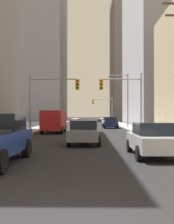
{
  "coord_description": "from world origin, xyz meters",
  "views": [
    {
      "loc": [
        0.49,
        -3.83,
        1.86
      ],
      "look_at": [
        0.0,
        34.69,
        2.24
      ],
      "focal_mm": 43.91,
      "sensor_mm": 36.0,
      "label": 1
    }
  ],
  "objects_px": {
    "cargo_van_red": "(54,120)",
    "traffic_signal_far_right": "(103,105)",
    "sedan_grey": "(84,132)",
    "sedan_white": "(108,122)",
    "traffic_signal_near_left": "(52,92)",
    "traffic_signal_near_right": "(123,92)",
    "sedan_silver": "(153,139)",
    "sedan_navy": "(111,123)"
  },
  "relations": [
    {
      "from": "cargo_van_red",
      "to": "traffic_signal_near_right",
      "type": "distance_m",
      "value": 7.53
    },
    {
      "from": "cargo_van_red",
      "to": "traffic_signal_near_left",
      "type": "relative_size",
      "value": 0.87
    },
    {
      "from": "sedan_grey",
      "to": "traffic_signal_near_right",
      "type": "bearing_deg",
      "value": 70.23
    },
    {
      "from": "cargo_van_red",
      "to": "sedan_silver",
      "type": "height_order",
      "value": "cargo_van_red"
    },
    {
      "from": "sedan_grey",
      "to": "sedan_white",
      "type": "height_order",
      "value": "same"
    },
    {
      "from": "sedan_silver",
      "to": "sedan_navy",
      "type": "height_order",
      "value": "same"
    },
    {
      "from": "traffic_signal_near_left",
      "to": "traffic_signal_far_right",
      "type": "height_order",
      "value": "same"
    },
    {
      "from": "traffic_signal_near_left",
      "to": "sedan_grey",
      "type": "bearing_deg",
      "value": -70.95
    },
    {
      "from": "sedan_navy",
      "to": "sedan_white",
      "type": "xyz_separation_m",
      "value": [
        0.05,
        5.61,
        0.0
      ]
    },
    {
      "from": "sedan_navy",
      "to": "traffic_signal_far_right",
      "type": "distance_m",
      "value": 26.31
    },
    {
      "from": "sedan_silver",
      "to": "sedan_grey",
      "type": "relative_size",
      "value": 0.99
    },
    {
      "from": "sedan_navy",
      "to": "sedan_white",
      "type": "distance_m",
      "value": 5.61
    },
    {
      "from": "cargo_van_red",
      "to": "traffic_signal_far_right",
      "type": "relative_size",
      "value": 0.87
    },
    {
      "from": "sedan_silver",
      "to": "sedan_white",
      "type": "height_order",
      "value": "same"
    },
    {
      "from": "sedan_white",
      "to": "traffic_signal_near_right",
      "type": "height_order",
      "value": "traffic_signal_near_right"
    },
    {
      "from": "sedan_grey",
      "to": "traffic_signal_far_right",
      "type": "height_order",
      "value": "traffic_signal_far_right"
    },
    {
      "from": "sedan_grey",
      "to": "traffic_signal_far_right",
      "type": "xyz_separation_m",
      "value": [
        3.39,
        46.67,
        3.31
      ]
    },
    {
      "from": "sedan_grey",
      "to": "traffic_signal_near_right",
      "type": "distance_m",
      "value": 11.13
    },
    {
      "from": "sedan_silver",
      "to": "traffic_signal_near_left",
      "type": "relative_size",
      "value": 0.7
    },
    {
      "from": "traffic_signal_far_right",
      "to": "sedan_navy",
      "type": "bearing_deg",
      "value": -90.52
    },
    {
      "from": "traffic_signal_far_right",
      "to": "sedan_silver",
      "type": "bearing_deg",
      "value": -90.23
    },
    {
      "from": "sedan_white",
      "to": "traffic_signal_near_right",
      "type": "bearing_deg",
      "value": -88.59
    },
    {
      "from": "sedan_silver",
      "to": "traffic_signal_near_right",
      "type": "bearing_deg",
      "value": 88.39
    },
    {
      "from": "sedan_white",
      "to": "sedan_silver",
      "type": "bearing_deg",
      "value": -90.04
    },
    {
      "from": "sedan_white",
      "to": "traffic_signal_far_right",
      "type": "bearing_deg",
      "value": 89.48
    },
    {
      "from": "sedan_grey",
      "to": "sedan_white",
      "type": "xyz_separation_m",
      "value": [
        3.2,
        26.17,
        0.0
      ]
    },
    {
      "from": "traffic_signal_near_left",
      "to": "traffic_signal_near_right",
      "type": "xyz_separation_m",
      "value": [
        7.05,
        -0.0,
        -0.03
      ]
    },
    {
      "from": "cargo_van_red",
      "to": "traffic_signal_far_right",
      "type": "height_order",
      "value": "traffic_signal_far_right"
    },
    {
      "from": "cargo_van_red",
      "to": "sedan_white",
      "type": "distance_m",
      "value": 16.62
    },
    {
      "from": "sedan_grey",
      "to": "traffic_signal_near_left",
      "type": "relative_size",
      "value": 0.71
    },
    {
      "from": "sedan_white",
      "to": "sedan_navy",
      "type": "bearing_deg",
      "value": -90.53
    },
    {
      "from": "traffic_signal_near_left",
      "to": "cargo_van_red",
      "type": "bearing_deg",
      "value": 83.26
    },
    {
      "from": "sedan_grey",
      "to": "sedan_white",
      "type": "bearing_deg",
      "value": 83.03
    },
    {
      "from": "sedan_grey",
      "to": "traffic_signal_far_right",
      "type": "relative_size",
      "value": 0.71
    },
    {
      "from": "sedan_navy",
      "to": "sedan_grey",
      "type": "bearing_deg",
      "value": -98.7
    },
    {
      "from": "cargo_van_red",
      "to": "traffic_signal_far_right",
      "type": "xyz_separation_m",
      "value": [
        6.73,
        35.76,
        2.8
      ]
    },
    {
      "from": "traffic_signal_near_left",
      "to": "sedan_silver",
      "type": "bearing_deg",
      "value": -66.02
    },
    {
      "from": "sedan_navy",
      "to": "traffic_signal_near_left",
      "type": "relative_size",
      "value": 0.71
    },
    {
      "from": "sedan_grey",
      "to": "traffic_signal_near_left",
      "type": "bearing_deg",
      "value": 109.05
    },
    {
      "from": "cargo_van_red",
      "to": "sedan_silver",
      "type": "bearing_deg",
      "value": -67.56
    },
    {
      "from": "sedan_grey",
      "to": "sedan_white",
      "type": "distance_m",
      "value": 26.37
    },
    {
      "from": "cargo_van_red",
      "to": "sedan_white",
      "type": "xyz_separation_m",
      "value": [
        6.55,
        15.27,
        -0.52
      ]
    }
  ]
}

